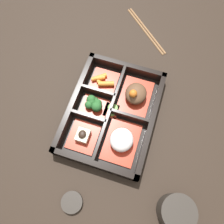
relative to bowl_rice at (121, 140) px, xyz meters
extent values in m
plane|color=black|center=(-0.07, -0.05, -0.03)|extent=(3.00, 3.00, 0.00)
cube|color=black|center=(-0.07, -0.05, -0.03)|extent=(0.32, 0.24, 0.01)
cube|color=black|center=(-0.07, -0.16, -0.01)|extent=(0.32, 0.01, 0.04)
cube|color=black|center=(-0.07, 0.06, -0.01)|extent=(0.32, 0.01, 0.04)
cube|color=black|center=(-0.22, -0.05, -0.01)|extent=(0.01, 0.24, 0.04)
cube|color=black|center=(0.08, -0.05, -0.01)|extent=(0.01, 0.24, 0.04)
cube|color=black|center=(-0.07, -0.05, -0.01)|extent=(0.29, 0.01, 0.04)
cube|color=black|center=(-0.12, -0.11, -0.01)|extent=(0.01, 0.10, 0.04)
cube|color=black|center=(-0.04, -0.11, -0.01)|extent=(0.01, 0.10, 0.04)
cube|color=black|center=(-0.07, 0.00, -0.01)|extent=(0.01, 0.11, 0.04)
cube|color=#B22D19|center=(-0.14, 0.00, -0.02)|extent=(0.12, 0.09, 0.01)
ellipsoid|color=brown|center=(-0.14, 0.00, 0.00)|extent=(0.07, 0.06, 0.04)
sphere|color=#D1661E|center=(-0.13, -0.01, 0.03)|extent=(0.02, 0.02, 0.02)
cube|color=#B22D19|center=(0.00, 0.00, -0.02)|extent=(0.12, 0.09, 0.01)
ellipsoid|color=silver|center=(0.00, 0.00, 0.01)|extent=(0.07, 0.06, 0.04)
cube|color=#B22D19|center=(-0.17, -0.10, -0.02)|extent=(0.08, 0.08, 0.01)
cylinder|color=orange|center=(-0.15, -0.11, -0.01)|extent=(0.01, 0.04, 0.01)
cylinder|color=orange|center=(-0.15, -0.09, -0.01)|extent=(0.03, 0.05, 0.02)
cylinder|color=orange|center=(-0.17, -0.12, -0.01)|extent=(0.03, 0.04, 0.01)
cylinder|color=orange|center=(-0.17, -0.12, -0.01)|extent=(0.04, 0.05, 0.01)
cube|color=#B22D19|center=(-0.08, -0.10, -0.02)|extent=(0.06, 0.08, 0.01)
sphere|color=#265B28|center=(-0.08, -0.10, 0.00)|extent=(0.02, 0.02, 0.02)
sphere|color=#265B28|center=(-0.07, -0.12, 0.00)|extent=(0.02, 0.02, 0.02)
sphere|color=#265B28|center=(-0.07, -0.10, 0.00)|extent=(0.03, 0.03, 0.03)
sphere|color=#265B28|center=(-0.08, -0.11, 0.00)|extent=(0.03, 0.03, 0.03)
sphere|color=#265B28|center=(-0.09, -0.12, 0.00)|extent=(0.03, 0.03, 0.03)
sphere|color=#265B28|center=(-0.09, -0.11, 0.00)|extent=(0.02, 0.02, 0.02)
cube|color=#B22D19|center=(0.02, -0.10, -0.02)|extent=(0.09, 0.08, 0.01)
cube|color=beige|center=(0.02, -0.10, -0.01)|extent=(0.04, 0.03, 0.02)
ellipsoid|color=black|center=(0.02, -0.10, 0.01)|extent=(0.02, 0.02, 0.01)
cube|color=#B22D19|center=(-0.08, -0.05, -0.02)|extent=(0.04, 0.04, 0.01)
cylinder|color=#75A84C|center=(-0.09, -0.06, -0.01)|extent=(0.02, 0.02, 0.00)
cylinder|color=#75A84C|center=(-0.08, -0.06, -0.01)|extent=(0.02, 0.02, 0.01)
cylinder|color=#75A84C|center=(-0.09, -0.05, -0.01)|extent=(0.02, 0.02, 0.01)
cylinder|color=#75A84C|center=(-0.07, -0.05, -0.01)|extent=(0.02, 0.02, 0.01)
cylinder|color=#2D2823|center=(0.13, 0.17, 0.00)|extent=(0.08, 0.08, 0.06)
cylinder|color=#597A38|center=(0.13, 0.17, 0.03)|extent=(0.07, 0.07, 0.01)
cylinder|color=brown|center=(-0.41, -0.03, -0.03)|extent=(0.16, 0.17, 0.01)
cylinder|color=brown|center=(-0.40, -0.03, -0.03)|extent=(0.16, 0.17, 0.01)
cylinder|color=#2D2823|center=(0.18, -0.07, -0.02)|extent=(0.05, 0.05, 0.01)
cylinder|color=black|center=(0.18, -0.07, -0.02)|extent=(0.04, 0.04, 0.00)
camera|label=1|loc=(0.14, 0.02, 0.57)|focal=35.00mm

